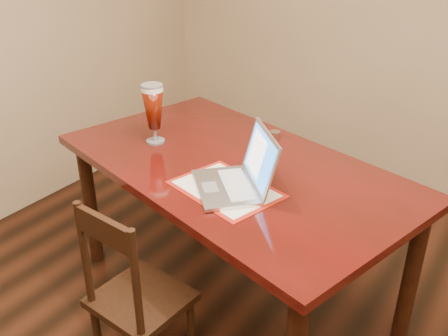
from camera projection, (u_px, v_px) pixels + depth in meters
The scene contains 2 objects.
dining_table at pixel (231, 179), 2.50m from camera, with size 1.98×1.42×1.16m.
dining_chair at pixel (135, 298), 2.19m from camera, with size 0.41×0.40×0.91m.
Camera 1 is at (0.73, -1.23, 1.93)m, focal length 40.00 mm.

